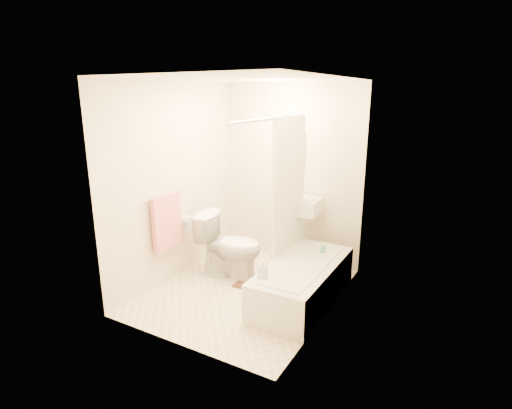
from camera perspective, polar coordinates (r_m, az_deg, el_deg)
The scene contains 17 objects.
floor at distance 4.82m, azimuth -1.50°, elevation -12.24°, with size 2.40×2.40×0.00m, color beige.
ceiling at distance 4.27m, azimuth -1.73°, elevation 17.60°, with size 2.40×2.40×0.00m, color white.
wall_back at distance 5.43m, azimuth 4.95°, elevation 4.36°, with size 2.00×0.02×2.40m, color beige.
wall_left at distance 4.97m, azimuth -11.55°, elevation 3.06°, with size 0.02×2.40×2.40m, color beige.
wall_right at distance 3.98m, azimuth 10.82°, elevation 0.06°, with size 0.02×2.40×2.40m, color beige.
mirror at distance 5.36m, azimuth 4.93°, elevation 7.47°, with size 0.40×0.03×0.55m, color white.
curtain_rod at distance 4.22m, azimuth 2.61°, elevation 12.19°, with size 0.03×0.03×1.70m, color silver.
shower_curtain at distance 4.68m, azimuth 4.71°, elevation 2.83°, with size 0.04×0.80×1.55m, color silver.
towel_bar at distance 4.78m, azimuth -13.07°, elevation 1.27°, with size 0.02×0.02×0.60m, color silver.
towel at distance 4.85m, azimuth -12.58°, elevation -2.44°, with size 0.06×0.45×0.66m, color #CC7266.
toilet_paper at distance 5.14m, azimuth -9.79°, elevation -2.20°, with size 0.12×0.12×0.11m, color white.
toilet at distance 5.04m, azimuth -3.74°, elevation -5.93°, with size 0.46×0.82×0.81m, color white.
sink at distance 5.29m, azimuth 6.11°, elevation -3.62°, with size 0.53×0.42×1.04m, color silver, non-canonical shape.
bathtub at distance 4.57m, azimuth 6.74°, elevation -10.96°, with size 0.67×1.53×0.43m, color silver, non-canonical shape.
bath_mat at distance 4.95m, azimuth 0.57°, elevation -11.33°, with size 0.55×0.41×0.02m, color #522D23.
soap_bottle at distance 4.11m, azimuth 0.99°, elevation -9.23°, with size 0.08×0.09×0.18m, color white.
scrub_brush at distance 4.86m, azimuth 9.53°, elevation -6.35°, with size 0.05×0.18×0.04m, color #379C62.
Camera 1 is at (2.20, -3.65, 2.24)m, focal length 28.00 mm.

